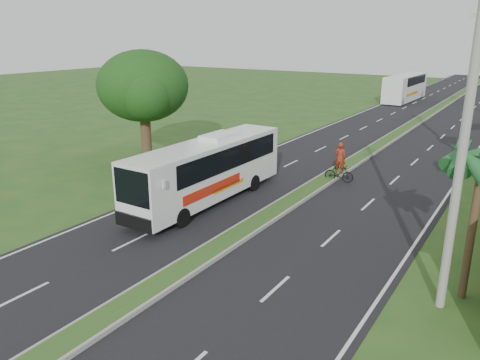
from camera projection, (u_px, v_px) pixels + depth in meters
The scene contains 10 objects.
ground at pixel (196, 264), 18.02m from camera, with size 180.00×180.00×0.00m, color #22521E.
road_asphalt at pixel (365, 155), 34.06m from camera, with size 14.00×160.00×0.02m, color black.
median_strip at pixel (365, 154), 34.03m from camera, with size 1.20×160.00×0.18m.
lane_edge_left at pixel (283, 144), 37.53m from camera, with size 0.12×160.00×0.01m, color silver.
lane_edge_right at pixel (465, 169), 30.60m from camera, with size 0.12×160.00×0.01m, color silver.
shade_tree at pixel (142, 88), 30.81m from camera, with size 6.30×6.00×7.54m.
utility_pole_a at pixel (465, 135), 13.53m from camera, with size 1.60×0.28×11.00m.
coach_bus_main at pixel (209, 167), 24.12m from camera, with size 2.35×10.73×3.46m.
coach_bus_far at pixel (405, 86), 61.29m from camera, with size 2.82×11.60×3.36m.
motorcyclist at pixel (339, 167), 27.71m from camera, with size 1.78×0.73×2.41m.
Camera 1 is at (10.24, -12.71, 8.46)m, focal length 35.00 mm.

